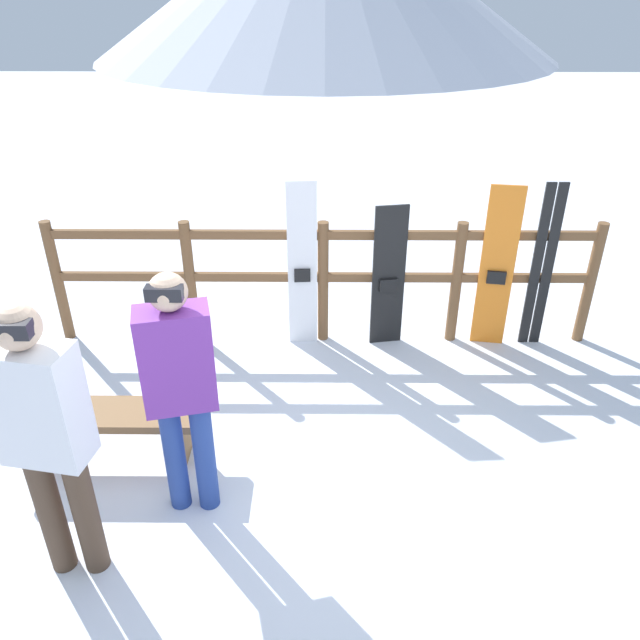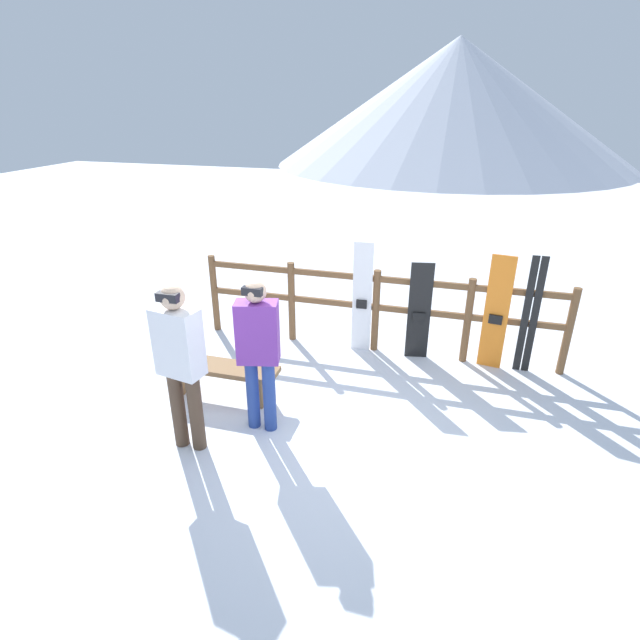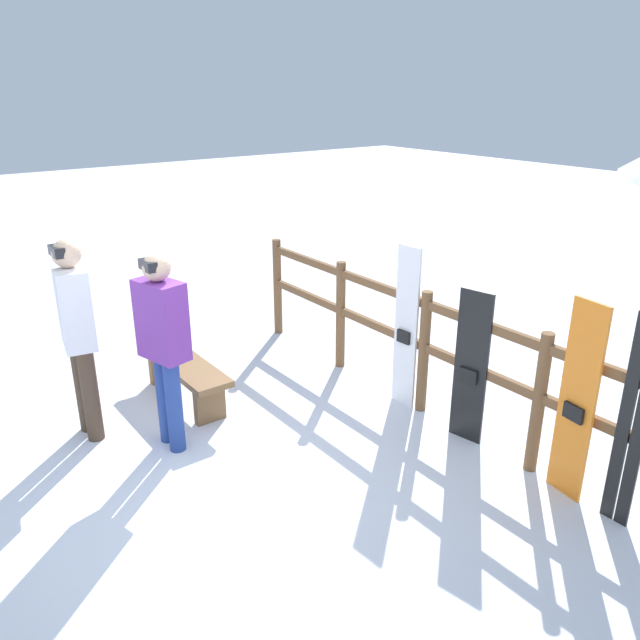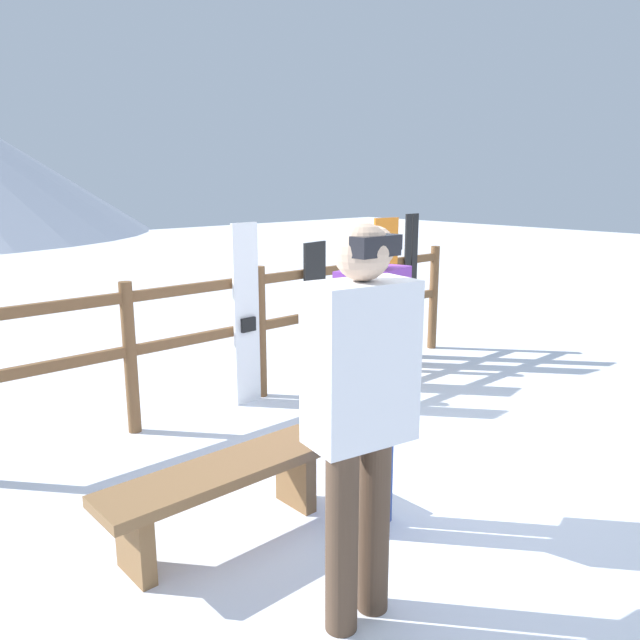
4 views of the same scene
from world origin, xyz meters
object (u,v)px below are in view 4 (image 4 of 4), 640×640
at_px(bench, 222,484).
at_px(snowboard_orange, 385,293).
at_px(person_purple, 372,358).
at_px(snowboard_white, 246,316).
at_px(ski_pair_black, 410,287).
at_px(snowboard_black_stripe, 315,315).
at_px(person_white, 360,401).

distance_m(bench, snowboard_orange, 3.53).
bearing_deg(person_purple, bench, 146.74).
bearing_deg(bench, snowboard_orange, 28.01).
height_order(snowboard_white, snowboard_orange, snowboard_white).
xyz_separation_m(snowboard_orange, ski_pair_black, (0.41, 0.00, 0.02)).
bearing_deg(bench, snowboard_black_stripe, 37.78).
distance_m(snowboard_white, snowboard_black_stripe, 0.79).
bearing_deg(person_purple, ski_pair_black, 36.68).
xyz_separation_m(snowboard_white, snowboard_orange, (1.75, -0.00, -0.02)).
height_order(person_white, snowboard_orange, person_white).
xyz_separation_m(person_white, snowboard_orange, (3.00, 2.59, -0.26)).
relative_size(person_white, snowboard_black_stripe, 1.30).
xyz_separation_m(snowboard_white, snowboard_black_stripe, (0.78, -0.00, -0.11)).
relative_size(bench, person_purple, 0.81).
xyz_separation_m(person_white, snowboard_black_stripe, (2.03, 2.59, -0.35)).
relative_size(snowboard_black_stripe, ski_pair_black, 0.87).
bearing_deg(snowboard_white, person_purple, -107.40).
xyz_separation_m(bench, person_purple, (0.68, -0.45, 0.67)).
distance_m(person_purple, snowboard_black_stripe, 2.56).
relative_size(person_purple, ski_pair_black, 1.08).
bearing_deg(person_purple, snowboard_white, 72.60).
height_order(person_white, ski_pair_black, person_white).
bearing_deg(snowboard_orange, snowboard_white, 180.00).
bearing_deg(ski_pair_black, person_white, -142.74).
height_order(bench, person_purple, person_purple).
relative_size(bench, snowboard_white, 0.87).
xyz_separation_m(person_white, ski_pair_black, (3.41, 2.59, -0.25)).
xyz_separation_m(bench, snowboard_black_stripe, (2.12, 1.64, 0.36)).
bearing_deg(bench, snowboard_white, 50.84).
relative_size(bench, ski_pair_black, 0.88).
distance_m(person_white, snowboard_black_stripe, 3.31).
bearing_deg(ski_pair_black, snowboard_white, -179.91).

